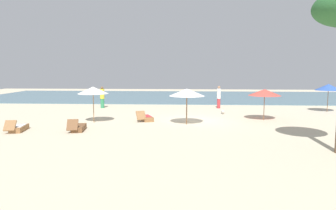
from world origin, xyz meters
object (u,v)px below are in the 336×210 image
Objects in this scene: umbrella_3 at (93,90)px; person_2 at (219,97)px; lounger_0 at (18,128)px; person_1 at (102,97)px; umbrella_2 at (187,92)px; lounger_2 at (78,128)px; umbrella_1 at (328,87)px; umbrella_0 at (265,92)px; dog at (223,112)px; lounger_1 at (146,118)px.

umbrella_3 reaches higher than person_2.
person_1 reaches higher than lounger_0.
umbrella_2 is 6.63m from lounger_2.
lounger_0 is 1.02× the size of lounger_2.
person_1 is at bearing 100.70° from umbrella_3.
umbrella_0 is at bearing -144.00° from umbrella_1.
umbrella_3 is (-10.93, -1.57, 0.21)m from umbrella_0.
umbrella_3 is 3.20m from lounger_2.
lounger_2 is at bearing -141.93° from dog.
umbrella_2 reaches higher than dog.
umbrella_0 reaches higher than person_2.
umbrella_1 is at bearing 19.22° from umbrella_3.
dog is (2.71, 4.51, -1.80)m from umbrella_2.
umbrella_2 is at bearing -109.22° from person_2.
umbrella_2 is 1.26× the size of lounger_2.
person_2 is (8.68, 10.09, 0.81)m from lounger_2.
umbrella_2 is 0.96× the size of umbrella_3.
umbrella_3 reaches higher than person_1.
lounger_1 is 6.29m from dog.
umbrella_0 is 15.05m from lounger_0.
umbrella_3 is 1.28× the size of lounger_0.
person_1 is 9.93m from person_2.
umbrella_2 is at bearing -46.07° from person_1.
lounger_0 is at bearing -138.82° from person_2.
umbrella_3 is 1.19× the size of person_2.
umbrella_2 is (-11.02, -6.19, 0.03)m from umbrella_1.
dog is at bearing 26.12° from umbrella_3.
umbrella_2 is at bearing -150.67° from umbrella_1.
lounger_2 is (-16.98, -8.47, -1.76)m from umbrella_1.
umbrella_1 reaches higher than lounger_1.
dog is at bearing 38.07° from lounger_2.
lounger_0 is at bearing -149.13° from dog.
lounger_0 is 7.56m from lounger_1.
umbrella_3 reaches higher than umbrella_1.
person_1 is at bearing 97.25° from lounger_2.
umbrella_1 is 14.66m from lounger_1.
person_1 reaches higher than lounger_1.
umbrella_1 is 0.96× the size of umbrella_3.
umbrella_1 reaches higher than person_2.
umbrella_3 reaches higher than lounger_2.
umbrella_3 is at bearing -138.81° from person_2.
lounger_2 is 2.65× the size of dog.
umbrella_0 is 13.53m from person_1.
umbrella_3 is 1.23× the size of person_1.
umbrella_0 is at bearing -24.46° from person_1.
umbrella_2 is at bearing -159.69° from umbrella_0.
umbrella_0 reaches higher than lounger_2.
umbrella_0 is 11.92m from lounger_2.
lounger_1 is (-13.68, -4.95, -1.75)m from umbrella_1.
lounger_2 is at bearing -130.70° from person_2.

